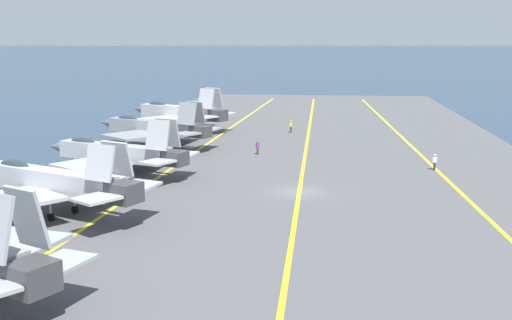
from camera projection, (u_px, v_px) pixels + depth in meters
The scene contains 12 objects.
ground_plane at pixel (299, 196), 57.23m from camera, with size 2000.00×2000.00×0.00m, color #23384C.
carrier_deck at pixel (299, 194), 57.19m from camera, with size 192.48×52.02×0.40m, color #4C4C4F.
deck_stripe_foul_line at pixel (464, 196), 55.71m from camera, with size 173.24×0.36×0.01m, color yellow.
deck_stripe_centerline at pixel (299, 192), 57.16m from camera, with size 173.24×0.36×0.01m, color yellow.
deck_stripe_edge_line at pixel (143, 188), 58.60m from camera, with size 173.24×0.36×0.01m, color yellow.
parked_jet_second at pixel (53, 182), 49.08m from camera, with size 13.06×17.01×6.18m.
parked_jet_third at pixel (116, 153), 63.50m from camera, with size 14.10×16.73×5.98m.
parked_jet_fourth at pixel (154, 128), 79.68m from camera, with size 14.18×17.07×5.99m.
parked_jet_fifth at pixel (179, 113), 94.07m from camera, with size 13.98×16.68×6.45m.
crew_purple_vest at pixel (258, 147), 74.98m from camera, with size 0.45×0.46×1.71m.
crew_white_vest at pixel (435, 161), 66.25m from camera, with size 0.35×0.43×1.70m.
crew_yellow_vest at pixel (291, 126), 92.05m from camera, with size 0.41×0.31×1.80m.
Camera 1 is at (-55.69, -1.87, 14.02)m, focal length 45.00 mm.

